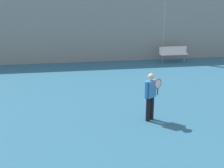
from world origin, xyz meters
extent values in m
cylinder|color=black|center=(1.98, 7.32, 0.39)|extent=(0.14, 0.14, 0.79)
cylinder|color=black|center=(2.13, 7.43, 0.39)|extent=(0.14, 0.14, 0.79)
cube|color=teal|center=(2.06, 7.37, 1.06)|extent=(0.39, 0.35, 0.54)
cylinder|color=teal|center=(1.88, 7.25, 1.07)|extent=(0.10, 0.10, 0.53)
cylinder|color=teal|center=(2.24, 7.50, 1.07)|extent=(0.10, 0.10, 0.53)
sphere|color=#DBAD89|center=(2.06, 7.37, 1.46)|extent=(0.19, 0.19, 0.19)
cylinder|color=black|center=(2.22, 7.14, 1.03)|extent=(0.03, 0.03, 0.22)
torus|color=red|center=(2.22, 7.14, 1.29)|extent=(0.27, 0.20, 0.31)
cylinder|color=silver|center=(2.22, 7.14, 1.29)|extent=(0.22, 0.16, 0.27)
cube|color=silver|center=(5.68, 15.12, 0.47)|extent=(1.62, 0.40, 0.04)
cylinder|color=gray|center=(5.03, 15.12, 0.23)|extent=(0.06, 0.06, 0.45)
cylinder|color=gray|center=(6.33, 15.12, 0.23)|extent=(0.06, 0.06, 0.45)
cube|color=silver|center=(5.68, 15.30, 0.69)|extent=(1.62, 0.04, 0.40)
cube|color=gray|center=(0.00, 16.03, 1.75)|extent=(30.92, 0.06, 3.51)
cylinder|color=brown|center=(-3.48, 22.99, 1.55)|extent=(0.48, 0.48, 3.09)
cylinder|color=brown|center=(2.15, 22.33, 1.49)|extent=(0.53, 0.53, 2.98)
camera|label=1|loc=(-0.63, -1.58, 4.06)|focal=50.00mm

